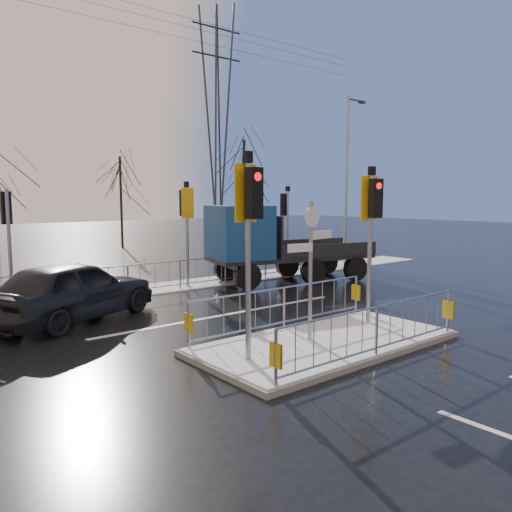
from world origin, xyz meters
TOP-DOWN VIEW (x-y plane):
  - ground at (0.00, 0.00)m, footprint 120.00×120.00m
  - snow_verge at (0.00, 8.60)m, footprint 30.00×2.00m
  - lane_markings at (0.00, -0.33)m, footprint 8.00×11.38m
  - traffic_island at (-0.01, 0.01)m, footprint 6.00×3.04m
  - far_kerb_fixtures at (0.29, 8.09)m, footprint 18.00×0.65m
  - car_far_lane at (-3.57, 5.82)m, footprint 5.27×3.84m
  - flatbed_truck at (4.08, 7.16)m, footprint 6.83×3.83m
  - tree_far_b at (6.00, 24.00)m, footprint 3.25×3.25m
  - tree_far_c at (14.00, 21.00)m, footprint 4.00×4.00m
  - street_lamp_right at (10.57, 8.50)m, footprint 1.25×0.18m
  - pylon_wires at (16.88, 30.00)m, footprint 70.00×2.38m

SIDE VIEW (x-z plane):
  - ground at x=0.00m, z-range 0.00..0.00m
  - lane_markings at x=0.00m, z-range 0.00..0.01m
  - snow_verge at x=0.00m, z-range 0.00..0.04m
  - traffic_island at x=-0.01m, z-range -1.68..2.47m
  - car_far_lane at x=-3.57m, z-range 0.00..1.67m
  - far_kerb_fixtures at x=0.29m, z-range -0.90..2.93m
  - flatbed_truck at x=4.08m, z-range 0.10..3.09m
  - tree_far_b at x=6.00m, z-range 1.11..7.25m
  - street_lamp_right at x=10.57m, z-range 0.39..8.39m
  - tree_far_c at x=14.00m, z-range 1.37..8.92m
  - pylon_wires at x=16.88m, z-range 1.05..21.02m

